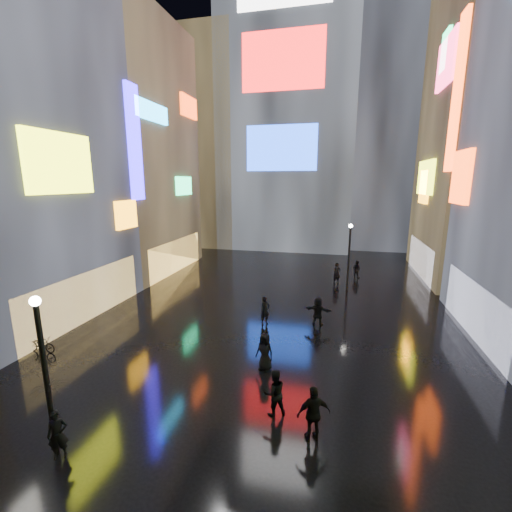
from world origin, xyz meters
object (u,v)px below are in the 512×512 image
(lamp_far, at_px, (349,253))
(bicycle, at_px, (41,344))
(pedestrian_3, at_px, (314,413))
(lamp_near, at_px, (45,369))
(pedestrian_0, at_px, (58,434))

(lamp_far, distance_m, bicycle, 20.60)
(pedestrian_3, xyz_separation_m, bicycle, (-13.61, 2.82, -0.55))
(pedestrian_3, bearing_deg, lamp_far, -119.21)
(lamp_far, bearing_deg, bicycle, -137.37)
(lamp_near, relative_size, pedestrian_0, 3.26)
(lamp_near, distance_m, bicycle, 8.33)
(pedestrian_3, bearing_deg, lamp_near, -6.31)
(lamp_far, height_order, bicycle, lamp_far)
(pedestrian_3, distance_m, bicycle, 13.91)
(lamp_far, bearing_deg, pedestrian_3, -94.91)
(pedestrian_0, distance_m, bicycle, 8.13)
(lamp_near, xyz_separation_m, pedestrian_3, (7.73, 2.51, -1.98))
(lamp_far, distance_m, pedestrian_3, 16.84)
(lamp_far, bearing_deg, pedestrian_0, -115.01)
(lamp_near, bearing_deg, lamp_far, 64.46)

